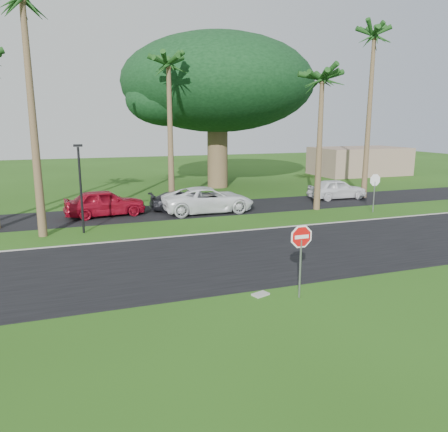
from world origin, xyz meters
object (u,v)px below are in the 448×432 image
at_px(stop_sign_far, 375,185).
at_px(car_pickup, 337,189).
at_px(car_dark, 181,201).
at_px(stop_sign_near, 301,246).
at_px(car_red, 105,203).
at_px(car_minivan, 208,200).

relative_size(stop_sign_far, car_pickup, 0.59).
distance_m(stop_sign_far, car_dark, 12.63).
distance_m(stop_sign_near, car_dark, 15.76).
distance_m(car_red, car_pickup, 17.13).
bearing_deg(car_minivan, car_dark, 49.20).
bearing_deg(stop_sign_near, stop_sign_far, 43.73).
bearing_deg(stop_sign_near, car_red, 108.14).
xyz_separation_m(car_red, car_minivan, (6.38, -1.03, -0.01)).
bearing_deg(car_dark, car_pickup, -86.74).
distance_m(stop_sign_far, car_minivan, 10.79).
xyz_separation_m(stop_sign_near, car_minivan, (1.31, 14.43, -0.95)).
relative_size(stop_sign_near, stop_sign_far, 1.00).
distance_m(car_red, car_minivan, 6.46).
xyz_separation_m(stop_sign_near, car_dark, (-0.16, 15.72, -1.17)).
relative_size(stop_sign_near, car_minivan, 0.44).
height_order(stop_sign_far, car_red, stop_sign_far).
relative_size(car_dark, car_minivan, 0.71).
xyz_separation_m(stop_sign_far, car_minivan, (-10.19, 3.43, -0.95)).
bearing_deg(stop_sign_far, stop_sign_near, 43.73).
xyz_separation_m(stop_sign_near, car_red, (-5.06, 15.46, -0.94)).
distance_m(stop_sign_near, car_minivan, 14.52).
height_order(stop_sign_near, car_minivan, stop_sign_near).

